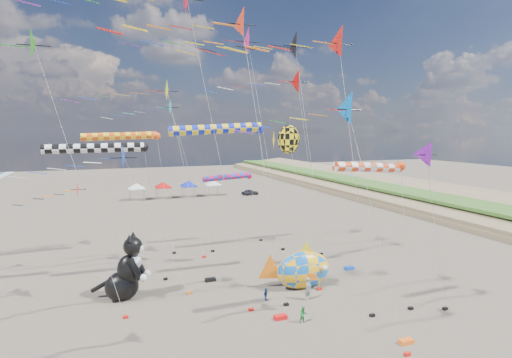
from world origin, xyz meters
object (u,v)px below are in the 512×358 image
object	(u,v)px
person_adult	(308,289)
parked_car	(250,192)
child_green	(303,315)
fish_inflatable	(303,270)
child_blue	(266,294)
cat_inflatable	(125,265)

from	to	relation	value
person_adult	parked_car	xyz separation A→B (m)	(13.49, 50.06, -0.29)
child_green	fish_inflatable	bearing A→B (deg)	64.12
child_green	child_blue	size ratio (longest dim) A/B	1.19
child_green	child_blue	world-z (taller)	child_green
person_adult	child_green	xyz separation A→B (m)	(-2.14, -3.28, -0.31)
cat_inflatable	child_green	distance (m)	14.36
cat_inflatable	fish_inflatable	size ratio (longest dim) A/B	0.81
cat_inflatable	person_adult	world-z (taller)	cat_inflatable
fish_inflatable	child_green	bearing A→B (deg)	-117.14
fish_inflatable	parked_car	bearing A→B (deg)	75.04
fish_inflatable	person_adult	size ratio (longest dim) A/B	3.65
child_green	parked_car	bearing A→B (deg)	74.92
cat_inflatable	child_green	size ratio (longest dim) A/B	4.56
child_green	child_blue	xyz separation A→B (m)	(-1.00, 4.37, -0.09)
child_blue	person_adult	bearing A→B (deg)	-59.28
child_green	child_blue	bearing A→B (deg)	104.18
person_adult	child_green	world-z (taller)	person_adult
child_green	parked_car	distance (m)	55.59
cat_inflatable	fish_inflatable	xyz separation A→B (m)	(14.05, -3.15, -1.11)
fish_inflatable	person_adult	bearing A→B (deg)	-107.46
fish_inflatable	child_blue	distance (m)	4.22
person_adult	parked_car	distance (m)	51.85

